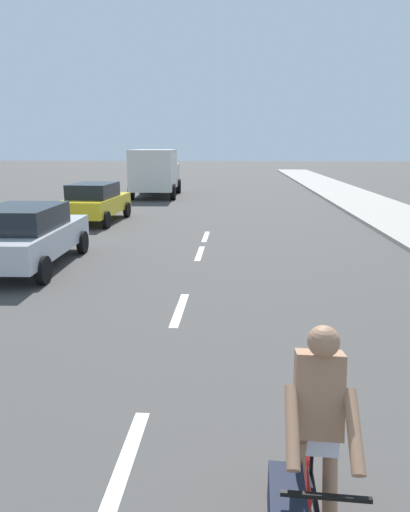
# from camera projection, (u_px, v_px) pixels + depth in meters

# --- Properties ---
(ground_plane) EXTENTS (160.00, 160.00, 0.00)m
(ground_plane) POSITION_uv_depth(u_px,v_px,m) (209.00, 227.00, 17.22)
(ground_plane) COLOR #423F3D
(sidewalk_strip) EXTENTS (3.60, 80.00, 0.14)m
(sidewalk_strip) POSITION_uv_depth(u_px,v_px,m) (403.00, 220.00, 18.60)
(sidewalk_strip) COLOR #9E998E
(sidewalk_strip) RESTS_ON ground
(lane_stripe_2) EXTENTS (0.16, 1.80, 0.01)m
(lane_stripe_2) POSITION_uv_depth(u_px,v_px,m) (124.00, 466.00, 4.36)
(lane_stripe_2) COLOR white
(lane_stripe_2) RESTS_ON ground
(lane_stripe_3) EXTENTS (0.16, 1.80, 0.01)m
(lane_stripe_3) POSITION_uv_depth(u_px,v_px,m) (180.00, 309.00, 8.56)
(lane_stripe_3) COLOR white
(lane_stripe_3) RESTS_ON ground
(lane_stripe_4) EXTENTS (0.16, 1.80, 0.01)m
(lane_stripe_4) POSITION_uv_depth(u_px,v_px,m) (200.00, 253.00, 13.05)
(lane_stripe_4) COLOR white
(lane_stripe_4) RESTS_ON ground
(lane_stripe_5) EXTENTS (0.16, 1.80, 0.01)m
(lane_stripe_5) POSITION_uv_depth(u_px,v_px,m) (206.00, 237.00, 15.47)
(lane_stripe_5) COLOR white
(lane_stripe_5) RESTS_ON ground
(cyclist) EXTENTS (0.62, 1.71, 1.82)m
(cyclist) POSITION_uv_depth(u_px,v_px,m) (310.00, 459.00, 3.23)
(cyclist) COLOR black
(cyclist) RESTS_ON ground
(parked_car_silver) EXTENTS (2.21, 4.53, 1.57)m
(parked_car_silver) POSITION_uv_depth(u_px,v_px,m) (26.00, 235.00, 11.39)
(parked_car_silver) COLOR #B7BABF
(parked_car_silver) RESTS_ON ground
(parked_car_yellow) EXTENTS (2.05, 4.20, 1.57)m
(parked_car_yellow) POSITION_uv_depth(u_px,v_px,m) (95.00, 201.00, 18.27)
(parked_car_yellow) COLOR gold
(parked_car_yellow) RESTS_ON ground
(delivery_truck) EXTENTS (2.90, 6.35, 2.80)m
(delivery_truck) POSITION_uv_depth(u_px,v_px,m) (156.00, 171.00, 27.57)
(delivery_truck) COLOR beige
(delivery_truck) RESTS_ON ground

